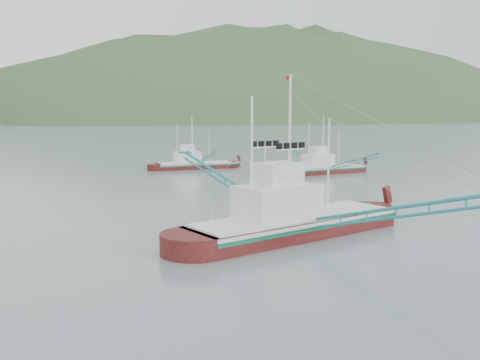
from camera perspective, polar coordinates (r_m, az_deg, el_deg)
name	(u,v)px	position (r m, az deg, el deg)	size (l,w,h in m)	color
ground	(274,230)	(41.24, 3.60, -5.39)	(1200.00, 1200.00, 0.00)	slate
main_boat	(293,206)	(39.22, 5.63, -2.78)	(17.72, 30.75, 12.58)	#480D0C
bg_boat_right	(324,165)	(78.79, 8.93, 1.61)	(12.62, 22.59, 9.14)	#480D0C
bg_boat_far	(194,161)	(84.32, -4.96, 2.02)	(12.17, 21.60, 8.76)	#480D0C
headland_right	(275,119)	(532.73, 3.73, 6.47)	(684.00, 432.00, 306.00)	#314D27
ridge_distant	(37,119)	(597.25, -20.82, 6.11)	(960.00, 400.00, 240.00)	slate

